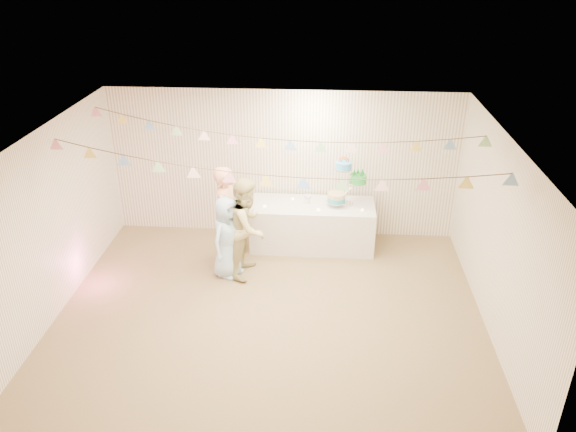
# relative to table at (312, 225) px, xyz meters

# --- Properties ---
(floor) EXTENTS (6.00, 6.00, 0.00)m
(floor) POSITION_rel_table_xyz_m (-0.53, -2.01, -0.39)
(floor) COLOR brown
(floor) RESTS_ON ground
(ceiling) EXTENTS (6.00, 6.00, 0.00)m
(ceiling) POSITION_rel_table_xyz_m (-0.53, -2.01, 2.21)
(ceiling) COLOR silver
(ceiling) RESTS_ON ground
(back_wall) EXTENTS (6.00, 6.00, 0.00)m
(back_wall) POSITION_rel_table_xyz_m (-0.53, 0.49, 0.91)
(back_wall) COLOR white
(back_wall) RESTS_ON ground
(front_wall) EXTENTS (6.00, 6.00, 0.00)m
(front_wall) POSITION_rel_table_xyz_m (-0.53, -4.51, 0.91)
(front_wall) COLOR white
(front_wall) RESTS_ON ground
(left_wall) EXTENTS (5.00, 5.00, 0.00)m
(left_wall) POSITION_rel_table_xyz_m (-3.53, -2.01, 0.91)
(left_wall) COLOR white
(left_wall) RESTS_ON ground
(right_wall) EXTENTS (5.00, 5.00, 0.00)m
(right_wall) POSITION_rel_table_xyz_m (2.47, -2.01, 0.91)
(right_wall) COLOR white
(right_wall) RESTS_ON ground
(table) EXTENTS (2.08, 0.83, 0.78)m
(table) POSITION_rel_table_xyz_m (0.00, 0.00, 0.00)
(table) COLOR silver
(table) RESTS_ON floor
(cake_stand) EXTENTS (0.71, 0.42, 0.80)m
(cake_stand) POSITION_rel_table_xyz_m (0.55, 0.05, 0.76)
(cake_stand) COLOR silver
(cake_stand) RESTS_ON table
(cake_bottom) EXTENTS (0.31, 0.31, 0.15)m
(cake_bottom) POSITION_rel_table_xyz_m (0.40, -0.01, 0.45)
(cake_bottom) COLOR teal
(cake_bottom) RESTS_ON cake_stand
(cake_middle) EXTENTS (0.27, 0.27, 0.22)m
(cake_middle) POSITION_rel_table_xyz_m (0.73, 0.14, 0.72)
(cake_middle) COLOR green
(cake_middle) RESTS_ON cake_stand
(cake_top_tier) EXTENTS (0.25, 0.25, 0.19)m
(cake_top_tier) POSITION_rel_table_xyz_m (0.49, 0.02, 0.99)
(cake_top_tier) COLOR #46A0DC
(cake_top_tier) RESTS_ON cake_stand
(platter) EXTENTS (0.30, 0.30, 0.02)m
(platter) POSITION_rel_table_xyz_m (-0.50, -0.05, 0.37)
(platter) COLOR white
(platter) RESTS_ON table
(posy) EXTENTS (0.14, 0.14, 0.16)m
(posy) POSITION_rel_table_xyz_m (-0.09, 0.05, 0.44)
(posy) COLOR white
(posy) RESTS_ON table
(person_adult_a) EXTENTS (0.53, 0.69, 1.70)m
(person_adult_a) POSITION_rel_table_xyz_m (-1.32, -0.70, 0.46)
(person_adult_a) COLOR #E29C76
(person_adult_a) RESTS_ON floor
(person_adult_b) EXTENTS (0.74, 0.88, 1.62)m
(person_adult_b) POSITION_rel_table_xyz_m (-0.98, -0.93, 0.42)
(person_adult_b) COLOR tan
(person_adult_b) RESTS_ON floor
(person_child) EXTENTS (0.69, 0.78, 1.33)m
(person_child) POSITION_rel_table_xyz_m (-1.28, -1.03, 0.28)
(person_child) COLOR #9FC5E2
(person_child) RESTS_ON floor
(bunting_back) EXTENTS (5.60, 1.10, 0.40)m
(bunting_back) POSITION_rel_table_xyz_m (-0.53, -0.91, 1.96)
(bunting_back) COLOR pink
(bunting_back) RESTS_ON ceiling
(bunting_front) EXTENTS (5.60, 0.90, 0.36)m
(bunting_front) POSITION_rel_table_xyz_m (-0.53, -2.21, 1.93)
(bunting_front) COLOR #72A5E5
(bunting_front) RESTS_ON ceiling
(tealight_0) EXTENTS (0.04, 0.04, 0.03)m
(tealight_0) POSITION_rel_table_xyz_m (-0.80, -0.15, 0.41)
(tealight_0) COLOR #FFD88C
(tealight_0) RESTS_ON table
(tealight_1) EXTENTS (0.04, 0.04, 0.03)m
(tealight_1) POSITION_rel_table_xyz_m (-0.35, 0.18, 0.41)
(tealight_1) COLOR #FFD88C
(tealight_1) RESTS_ON table
(tealight_2) EXTENTS (0.04, 0.04, 0.03)m
(tealight_2) POSITION_rel_table_xyz_m (0.10, -0.22, 0.41)
(tealight_2) COLOR #FFD88C
(tealight_2) RESTS_ON table
(tealight_3) EXTENTS (0.04, 0.04, 0.03)m
(tealight_3) POSITION_rel_table_xyz_m (0.35, 0.22, 0.41)
(tealight_3) COLOR #FFD88C
(tealight_3) RESTS_ON table
(tealight_4) EXTENTS (0.04, 0.04, 0.03)m
(tealight_4) POSITION_rel_table_xyz_m (0.82, -0.18, 0.41)
(tealight_4) COLOR #FFD88C
(tealight_4) RESTS_ON table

